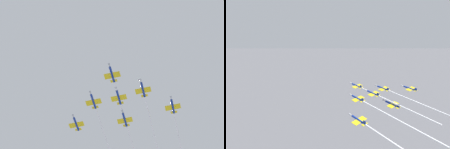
{
  "view_description": "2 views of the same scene",
  "coord_description": "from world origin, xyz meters",
  "views": [
    {
      "loc": [
        -100.74,
        55.33,
        2.43
      ],
      "look_at": [
        -13.7,
        -15.45,
        171.8
      ],
      "focal_mm": 64.93,
      "sensor_mm": 36.0,
      "label": 1
    },
    {
      "loc": [
        -32.62,
        -117.64,
        222.38
      ],
      "look_at": [
        -26.77,
        -5.27,
        176.77
      ],
      "focal_mm": 25.39,
      "sensor_mm": 36.0,
      "label": 2
    }
  ],
  "objects": [
    {
      "name": "jet_lead",
      "position": [
        -2.67,
        -29.96,
        171.8
      ],
      "size": [
        38.36,
        50.06,
        2.4
      ],
      "rotation": [
        0.0,
        0.0,
        0.65
      ],
      "color": "navy"
    },
    {
      "name": "jet_port_inner",
      "position": [
        -4.51,
        -49.44,
        172.34
      ],
      "size": [
        39.9,
        52.09,
        2.4
      ],
      "rotation": [
        0.0,
        0.0,
        0.65
      ],
      "color": "navy"
    },
    {
      "name": "jet_starboard_inner",
      "position": [
        14.05,
        -30.06,
        170.55
      ],
      "size": [
        34.17,
        44.56,
        2.4
      ],
      "rotation": [
        0.0,
        0.0,
        0.65
      ],
      "color": "navy"
    },
    {
      "name": "jet_port_outer",
      "position": [
        -5.03,
        -26.86,
        171.76
      ],
      "size": [
        8.98,
        10.41,
        2.4
      ],
      "rotation": [
        0.0,
        0.0,
        0.65
      ],
      "color": "navy"
    },
    {
      "name": "jet_starboard_outer",
      "position": [
        -9.09,
        -65.33,
        170.81
      ],
      "size": [
        35.31,
        46.06,
        2.4
      ],
      "rotation": [
        0.0,
        0.0,
        0.65
      ],
      "color": "navy"
    },
    {
      "name": "jet_center_rear",
      "position": [
        23.29,
        -20.32,
        171.21
      ],
      "size": [
        8.98,
        10.41,
        2.4
      ],
      "rotation": [
        0.0,
        0.0,
        0.65
      ],
      "color": "navy"
    },
    {
      "name": "jet_port_trail",
      "position": [
        3.79,
        -38.47,
        170.44
      ],
      "size": [
        8.98,
        10.41,
        2.4
      ],
      "rotation": [
        0.0,
        0.0,
        0.65
      ],
      "color": "navy"
    }
  ]
}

